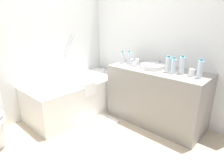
{
  "coord_description": "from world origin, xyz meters",
  "views": [
    {
      "loc": [
        -1.19,
        -1.61,
        1.52
      ],
      "look_at": [
        0.65,
        0.08,
        0.66
      ],
      "focal_mm": 30.21,
      "sensor_mm": 36.0,
      "label": 1
    }
  ],
  "objects_px": {
    "sink_basin": "(152,66)",
    "drinking_glass_3": "(137,62)",
    "water_bottle_0": "(168,65)",
    "bath_mat": "(99,124)",
    "bathtub": "(78,94)",
    "water_bottle_2": "(129,58)",
    "sink_faucet": "(159,63)",
    "drinking_glass_1": "(192,73)",
    "drinking_glass_0": "(135,64)",
    "water_bottle_1": "(200,69)",
    "water_bottle_4": "(173,66)",
    "water_bottle_5": "(182,65)",
    "water_bottle_3": "(122,58)",
    "drinking_glass_2": "(132,62)"
  },
  "relations": [
    {
      "from": "drinking_glass_1",
      "to": "drinking_glass_2",
      "type": "bearing_deg",
      "value": 91.02
    },
    {
      "from": "drinking_glass_3",
      "to": "sink_faucet",
      "type": "bearing_deg",
      "value": -51.77
    },
    {
      "from": "water_bottle_1",
      "to": "water_bottle_4",
      "type": "bearing_deg",
      "value": 93.24
    },
    {
      "from": "sink_basin",
      "to": "drinking_glass_1",
      "type": "relative_size",
      "value": 3.93
    },
    {
      "from": "water_bottle_2",
      "to": "drinking_glass_0",
      "type": "distance_m",
      "value": 0.21
    },
    {
      "from": "water_bottle_1",
      "to": "water_bottle_5",
      "type": "bearing_deg",
      "value": 80.56
    },
    {
      "from": "sink_faucet",
      "to": "water_bottle_2",
      "type": "relative_size",
      "value": 0.74
    },
    {
      "from": "water_bottle_0",
      "to": "bath_mat",
      "type": "relative_size",
      "value": 0.41
    },
    {
      "from": "drinking_glass_1",
      "to": "sink_basin",
      "type": "bearing_deg",
      "value": 87.83
    },
    {
      "from": "bathtub",
      "to": "bath_mat",
      "type": "distance_m",
      "value": 0.68
    },
    {
      "from": "water_bottle_5",
      "to": "sink_basin",
      "type": "bearing_deg",
      "value": 89.52
    },
    {
      "from": "water_bottle_3",
      "to": "water_bottle_5",
      "type": "height_order",
      "value": "water_bottle_5"
    },
    {
      "from": "sink_faucet",
      "to": "drinking_glass_2",
      "type": "distance_m",
      "value": 0.42
    },
    {
      "from": "sink_faucet",
      "to": "drinking_glass_2",
      "type": "xyz_separation_m",
      "value": [
        -0.24,
        0.34,
        0.01
      ]
    },
    {
      "from": "drinking_glass_0",
      "to": "drinking_glass_1",
      "type": "distance_m",
      "value": 0.82
    },
    {
      "from": "drinking_glass_1",
      "to": "water_bottle_1",
      "type": "bearing_deg",
      "value": -102.54
    },
    {
      "from": "water_bottle_3",
      "to": "bath_mat",
      "type": "bearing_deg",
      "value": -173.84
    },
    {
      "from": "sink_faucet",
      "to": "drinking_glass_3",
      "type": "distance_m",
      "value": 0.34
    },
    {
      "from": "sink_faucet",
      "to": "water_bottle_1",
      "type": "distance_m",
      "value": 0.73
    },
    {
      "from": "bathtub",
      "to": "sink_basin",
      "type": "bearing_deg",
      "value": -61.9
    },
    {
      "from": "bath_mat",
      "to": "water_bottle_5",
      "type": "bearing_deg",
      "value": -53.83
    },
    {
      "from": "water_bottle_3",
      "to": "drinking_glass_0",
      "type": "distance_m",
      "value": 0.29
    },
    {
      "from": "water_bottle_1",
      "to": "bath_mat",
      "type": "distance_m",
      "value": 1.6
    },
    {
      "from": "drinking_glass_1",
      "to": "bath_mat",
      "type": "relative_size",
      "value": 0.17
    },
    {
      "from": "water_bottle_3",
      "to": "drinking_glass_3",
      "type": "bearing_deg",
      "value": -79.94
    },
    {
      "from": "water_bottle_1",
      "to": "bath_mat",
      "type": "bearing_deg",
      "value": 118.35
    },
    {
      "from": "sink_basin",
      "to": "bath_mat",
      "type": "relative_size",
      "value": 0.65
    },
    {
      "from": "water_bottle_3",
      "to": "drinking_glass_2",
      "type": "xyz_separation_m",
      "value": [
        0.01,
        -0.18,
        -0.05
      ]
    },
    {
      "from": "water_bottle_4",
      "to": "drinking_glass_2",
      "type": "bearing_deg",
      "value": 87.99
    },
    {
      "from": "water_bottle_0",
      "to": "drinking_glass_0",
      "type": "distance_m",
      "value": 0.51
    },
    {
      "from": "water_bottle_1",
      "to": "water_bottle_2",
      "type": "distance_m",
      "value": 1.11
    },
    {
      "from": "bathtub",
      "to": "water_bottle_2",
      "type": "relative_size",
      "value": 8.22
    },
    {
      "from": "drinking_glass_0",
      "to": "water_bottle_0",
      "type": "bearing_deg",
      "value": -85.88
    },
    {
      "from": "water_bottle_0",
      "to": "bath_mat",
      "type": "distance_m",
      "value": 1.33
    },
    {
      "from": "water_bottle_0",
      "to": "water_bottle_2",
      "type": "xyz_separation_m",
      "value": [
        0.05,
        0.69,
        -0.01
      ]
    },
    {
      "from": "water_bottle_0",
      "to": "water_bottle_2",
      "type": "relative_size",
      "value": 1.1
    },
    {
      "from": "water_bottle_3",
      "to": "water_bottle_2",
      "type": "bearing_deg",
      "value": -64.41
    },
    {
      "from": "sink_basin",
      "to": "drinking_glass_3",
      "type": "bearing_deg",
      "value": 91.3
    },
    {
      "from": "sink_faucet",
      "to": "drinking_glass_1",
      "type": "xyz_separation_m",
      "value": [
        -0.23,
        -0.58,
        0.01
      ]
    },
    {
      "from": "water_bottle_1",
      "to": "bath_mat",
      "type": "xyz_separation_m",
      "value": [
        -0.61,
        1.14,
        -0.94
      ]
    },
    {
      "from": "water_bottle_4",
      "to": "drinking_glass_3",
      "type": "xyz_separation_m",
      "value": [
        0.06,
        0.62,
        -0.05
      ]
    },
    {
      "from": "drinking_glass_0",
      "to": "drinking_glass_1",
      "type": "bearing_deg",
      "value": -85.33
    },
    {
      "from": "water_bottle_2",
      "to": "bath_mat",
      "type": "height_order",
      "value": "water_bottle_2"
    },
    {
      "from": "water_bottle_3",
      "to": "water_bottle_4",
      "type": "bearing_deg",
      "value": -90.71
    },
    {
      "from": "water_bottle_5",
      "to": "drinking_glass_2",
      "type": "relative_size",
      "value": 2.54
    },
    {
      "from": "sink_faucet",
      "to": "drinking_glass_3",
      "type": "relative_size",
      "value": 1.49
    },
    {
      "from": "water_bottle_4",
      "to": "drinking_glass_1",
      "type": "xyz_separation_m",
      "value": [
        0.04,
        -0.23,
        -0.06
      ]
    },
    {
      "from": "bath_mat",
      "to": "drinking_glass_1",
      "type": "bearing_deg",
      "value": -58.51
    },
    {
      "from": "drinking_glass_0",
      "to": "bath_mat",
      "type": "height_order",
      "value": "drinking_glass_0"
    },
    {
      "from": "water_bottle_5",
      "to": "drinking_glass_2",
      "type": "xyz_separation_m",
      "value": [
        -0.03,
        0.78,
        -0.07
      ]
    }
  ]
}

